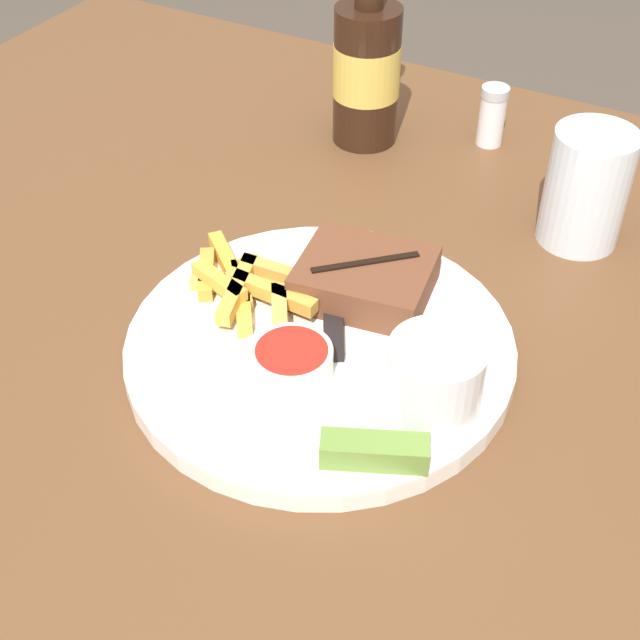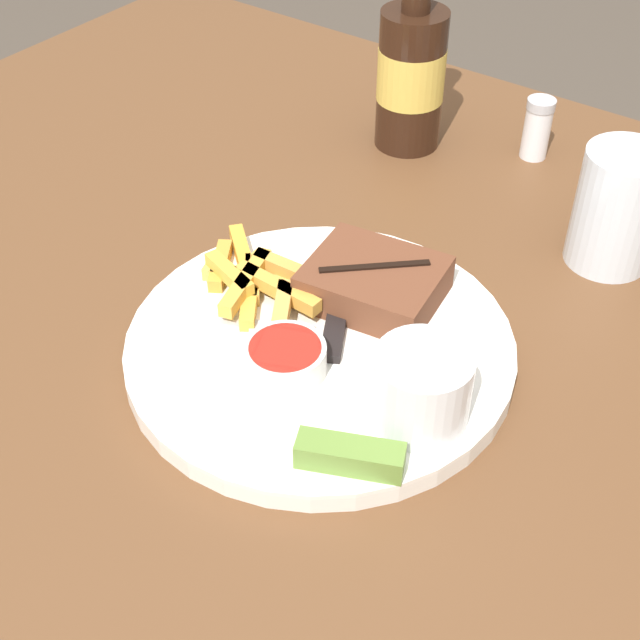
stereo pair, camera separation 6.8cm
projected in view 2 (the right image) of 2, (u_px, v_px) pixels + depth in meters
dining_table at (320, 427)px, 0.77m from camera, size 1.29×1.04×0.78m
dinner_plate at (320, 348)px, 0.70m from camera, size 0.31×0.31×0.02m
steak_portion at (374, 282)px, 0.73m from camera, size 0.12×0.10×0.03m
fries_pile at (254, 280)px, 0.74m from camera, size 0.14×0.11×0.02m
coleslaw_cup at (422, 385)px, 0.61m from camera, size 0.07×0.07×0.06m
dipping_sauce_cup at (286, 358)px, 0.66m from camera, size 0.06×0.06×0.02m
pickle_spear at (350, 455)px, 0.60m from camera, size 0.08×0.05×0.02m
fork_utensil at (222, 320)px, 0.71m from camera, size 0.13×0.06×0.00m
knife_utensil at (339, 306)px, 0.72m from camera, size 0.09×0.15×0.01m
beer_bottle at (411, 71)px, 0.91m from camera, size 0.07×0.07×0.23m
drinking_glass at (617, 209)px, 0.77m from camera, size 0.07×0.07×0.11m
salt_shaker at (539, 128)px, 0.92m from camera, size 0.03×0.03×0.07m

